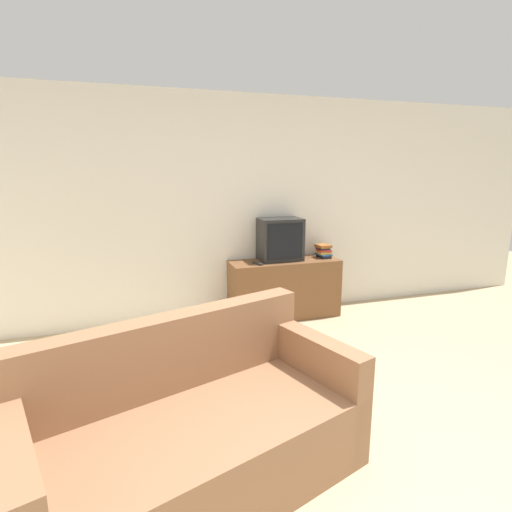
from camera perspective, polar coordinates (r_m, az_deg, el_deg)
ground_plane at (r=2.52m, az=13.10°, el=-31.84°), size 14.00×14.00×0.00m
wall_back at (r=4.69m, az=-5.26°, el=6.65°), size 9.00×0.06×2.60m
tv_stand at (r=4.83m, az=4.08°, el=-4.69°), size 1.31×0.43×0.70m
television at (r=4.73m, az=3.49°, el=2.38°), size 0.50×0.33×0.50m
couch at (r=2.45m, az=-8.73°, el=-23.92°), size 2.01×1.40×0.90m
book_stack at (r=4.96m, az=9.61°, el=0.71°), size 0.17×0.21×0.16m
remote_on_stand at (r=4.54m, az=0.25°, el=-1.05°), size 0.08×0.17×0.02m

